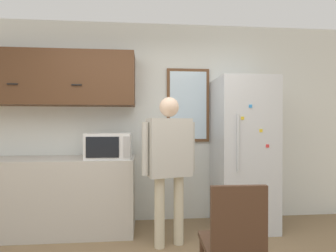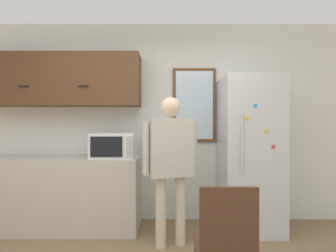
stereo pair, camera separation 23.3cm
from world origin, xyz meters
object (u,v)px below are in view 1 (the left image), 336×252
object	(u,v)px
person	(169,155)
refrigerator	(243,153)
microwave	(109,146)
chair	(234,238)

from	to	relation	value
person	refrigerator	bearing A→B (deg)	7.01
microwave	person	world-z (taller)	person
person	refrigerator	distance (m)	1.08
microwave	refrigerator	xyz separation A→B (m)	(1.69, 0.04, -0.11)
refrigerator	chair	world-z (taller)	refrigerator
refrigerator	person	bearing A→B (deg)	-156.21
chair	refrigerator	bearing A→B (deg)	-111.88
refrigerator	chair	distance (m)	1.61
microwave	chair	bearing A→B (deg)	-52.04
chair	person	bearing A→B (deg)	-67.35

